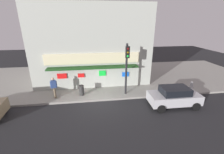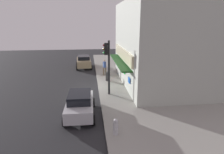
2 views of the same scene
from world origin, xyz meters
The scene contains 9 objects.
ground_plane centered at (0.00, 0.00, 0.00)m, with size 55.64×55.64×0.00m, color #232326.
sidewalk centered at (0.00, 5.64, 0.09)m, with size 37.09×11.28×0.18m, color gray.
corner_building centered at (-0.35, 6.34, 4.12)m, with size 11.66×8.46×7.90m.
traffic_light centered at (2.46, 0.72, 3.12)m, with size 0.32×0.58×4.57m.
fire_hydrant centered at (8.79, 0.55, 0.63)m, with size 0.53×0.29×0.93m.
trash_can centered at (-1.52, 1.10, 0.64)m, with size 0.44×0.44×0.93m, color #2D2D2D.
pedestrian centered at (-3.80, 0.95, 1.19)m, with size 0.55×0.45×1.84m.
parked_car_silver centered at (5.87, -1.49, 0.83)m, with size 3.99×2.05×1.61m.
parked_car_tan centered at (-8.75, -1.56, 0.87)m, with size 4.17×2.25×1.68m.
Camera 2 is at (18.33, -0.76, 6.19)m, focal length 31.51 mm.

